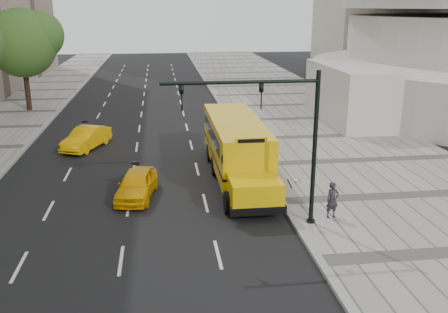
{
  "coord_description": "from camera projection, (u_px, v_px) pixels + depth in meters",
  "views": [
    {
      "loc": [
        0.61,
        -26.32,
        8.77
      ],
      "look_at": [
        3.5,
        -4.0,
        1.9
      ],
      "focal_mm": 40.0,
      "sensor_mm": 36.0,
      "label": 1
    }
  ],
  "objects": [
    {
      "name": "ground",
      "position": [
        152.0,
        171.0,
        27.45
      ],
      "size": [
        140.0,
        140.0,
        0.0
      ],
      "primitive_type": "plane",
      "color": "black",
      "rests_on": "ground"
    },
    {
      "name": "tree_c",
      "position": [
        23.0,
        42.0,
        40.97
      ],
      "size": [
        6.34,
        5.63,
        8.57
      ],
      "color": "black",
      "rests_on": "ground"
    },
    {
      "name": "school_bus",
      "position": [
        236.0,
        144.0,
        26.17
      ],
      "size": [
        2.96,
        11.56,
        3.19
      ],
      "color": "#DDAD04",
      "rests_on": "ground"
    },
    {
      "name": "taxi_near",
      "position": [
        137.0,
        184.0,
        23.49
      ],
      "size": [
        2.18,
        4.09,
        1.32
      ],
      "primitive_type": "imported",
      "rotation": [
        0.0,
        0.0,
        -0.16
      ],
      "color": "#E9A402",
      "rests_on": "ground"
    },
    {
      "name": "taxi_far",
      "position": [
        86.0,
        138.0,
        31.5
      ],
      "size": [
        2.92,
        4.39,
        1.37
      ],
      "primitive_type": "imported",
      "rotation": [
        0.0,
        0.0,
        -0.39
      ],
      "color": "#E9A402",
      "rests_on": "ground"
    },
    {
      "name": "curb_far",
      "position": [
        0.0,
        176.0,
        26.45
      ],
      "size": [
        0.3,
        140.0,
        0.15
      ],
      "primitive_type": "cube",
      "color": "gray",
      "rests_on": "ground"
    },
    {
      "name": "traffic_signal",
      "position": [
        280.0,
        131.0,
        19.32
      ],
      "size": [
        6.18,
        0.36,
        6.4
      ],
      "color": "black",
      "rests_on": "ground"
    },
    {
      "name": "pedestrian",
      "position": [
        332.0,
        200.0,
        20.88
      ],
      "size": [
        0.63,
        0.48,
        1.56
      ],
      "primitive_type": "imported",
      "rotation": [
        0.0,
        0.0,
        0.19
      ],
      "color": "#242329",
      "rests_on": "sidewalk_museum"
    },
    {
      "name": "sidewalk_museum",
      "position": [
        360.0,
        161.0,
        28.9
      ],
      "size": [
        12.0,
        140.0,
        0.15
      ],
      "primitive_type": "cube",
      "color": "gray",
      "rests_on": "ground"
    },
    {
      "name": "curb_museum",
      "position": [
        259.0,
        165.0,
        28.17
      ],
      "size": [
        0.3,
        140.0,
        0.15
      ],
      "primitive_type": "cube",
      "color": "gray",
      "rests_on": "ground"
    }
  ]
}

